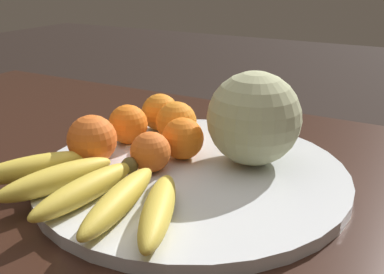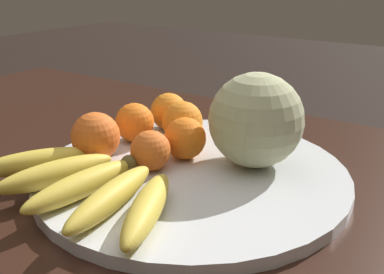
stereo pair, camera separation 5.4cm
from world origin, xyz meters
The scene contains 11 objects.
kitchen_table centered at (0.00, 0.00, 0.63)m, with size 1.69×0.88×0.72m.
fruit_bowl centered at (0.02, -0.05, 0.73)m, with size 0.45×0.45×0.02m.
melon centered at (-0.05, -0.12, 0.81)m, with size 0.14×0.14×0.14m.
banana_bunch centered at (0.09, 0.09, 0.76)m, with size 0.32×0.19×0.03m.
orange_front_left centered at (0.16, -0.09, 0.77)m, with size 0.07×0.07×0.07m.
orange_front_right centered at (0.05, -0.08, 0.77)m, with size 0.06×0.06×0.06m.
orange_mid_center centered at (0.10, -0.14, 0.77)m, with size 0.07×0.07×0.07m.
orange_back_left centered at (0.07, -0.02, 0.77)m, with size 0.06×0.06×0.06m.
orange_back_right centered at (0.16, 0.00, 0.78)m, with size 0.07×0.07×0.07m.
orange_top_small centered at (0.15, -0.17, 0.77)m, with size 0.07×0.07×0.07m.
produce_tag centered at (0.12, -0.11, 0.74)m, with size 0.09×0.08×0.00m.
Camera 2 is at (-0.31, 0.44, 1.02)m, focal length 42.00 mm.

